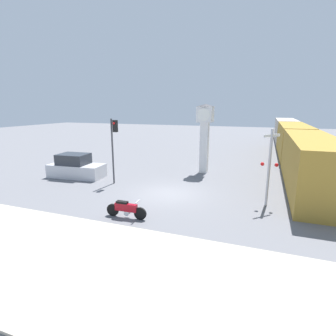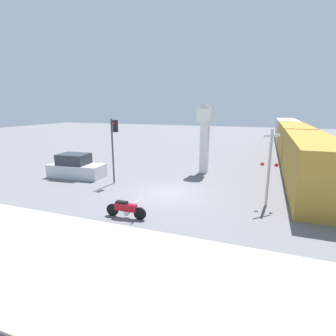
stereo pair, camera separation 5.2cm
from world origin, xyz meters
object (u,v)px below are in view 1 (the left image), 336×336
at_px(freight_train, 293,140).
at_px(clock_tower, 205,128).
at_px(railroad_crossing_signal, 269,165).
at_px(parked_car, 76,167).
at_px(traffic_light, 114,140).
at_px(motorcycle, 126,209).

bearing_deg(freight_train, clock_tower, -123.58).
xyz_separation_m(clock_tower, railroad_crossing_signal, (4.88, -6.10, -1.37)).
bearing_deg(freight_train, railroad_crossing_signal, -98.56).
height_order(freight_train, railroad_crossing_signal, railroad_crossing_signal).
distance_m(freight_train, parked_car, 23.01).
relative_size(clock_tower, traffic_light, 1.22).
relative_size(clock_tower, railroad_crossing_signal, 1.32).
distance_m(clock_tower, railroad_crossing_signal, 7.93).
xyz_separation_m(clock_tower, freight_train, (7.50, 11.29, -1.94)).
bearing_deg(railroad_crossing_signal, parked_car, 174.66).
xyz_separation_m(motorcycle, clock_tower, (1.52, 10.26, 3.19)).
bearing_deg(motorcycle, traffic_light, 124.27).
xyz_separation_m(clock_tower, parked_car, (-8.91, -4.81, -2.89)).
height_order(traffic_light, parked_car, traffic_light).
distance_m(clock_tower, traffic_light, 7.39).
height_order(freight_train, parked_car, freight_train).
relative_size(motorcycle, clock_tower, 0.38).
height_order(motorcycle, parked_car, parked_car).
bearing_deg(freight_train, motorcycle, -112.70).
bearing_deg(railroad_crossing_signal, clock_tower, 128.65).
xyz_separation_m(clock_tower, traffic_light, (-5.11, -5.31, -0.54)).
relative_size(motorcycle, railroad_crossing_signal, 0.50).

